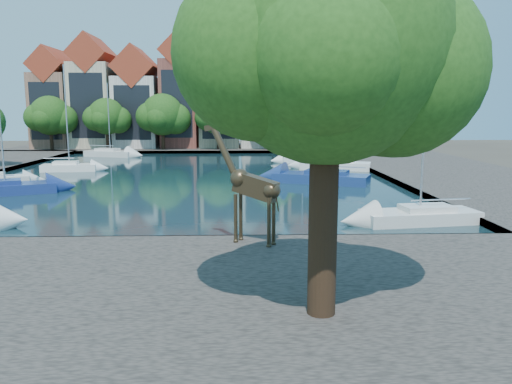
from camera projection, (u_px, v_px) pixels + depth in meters
ground at (127, 246)px, 22.87m from camera, size 160.00×160.00×0.00m
water_basin at (185, 176)px, 46.53m from camera, size 38.00×50.00×0.08m
near_quay at (77, 298)px, 15.93m from camera, size 50.00×14.00×0.50m
far_quay at (207, 148)px, 78.05m from camera, size 60.00×16.00×0.50m
right_quay at (449, 173)px, 47.24m from camera, size 14.00×52.00×0.50m
plane_tree at (331, 52)px, 12.96m from camera, size 8.32×6.40×10.62m
townhouse_west_end at (56, 102)px, 76.19m from camera, size 5.44×9.18×14.93m
townhouse_west_mid at (95, 96)px, 76.23m from camera, size 5.94×9.18×16.79m
townhouse_west_inner at (138, 102)px, 76.57m from camera, size 6.43×9.18×15.15m
townhouse_center at (180, 95)px, 76.60m from camera, size 5.44×9.18×16.93m
townhouse_east_inner at (220, 100)px, 76.88m from camera, size 5.94×9.18×15.79m
townhouse_east_mid at (262, 97)px, 77.01m from camera, size 6.43×9.18×16.65m
townhouse_east_end at (303, 104)px, 77.37m from camera, size 5.44×9.18×14.43m
far_tree_far_west at (51, 117)px, 71.16m from camera, size 7.28×5.60×7.68m
far_tree_west at (107, 118)px, 71.42m from camera, size 6.76×5.20×7.36m
far_tree_mid_west at (163, 116)px, 71.62m from camera, size 7.80×6.00×8.00m
far_tree_mid_east at (219, 117)px, 71.89m from camera, size 7.02×5.40×7.52m
far_tree_east at (274, 116)px, 72.11m from camera, size 7.54×5.80×7.84m
far_tree_far_east at (329, 117)px, 72.38m from camera, size 6.76×5.20×7.36m
giraffe_statue at (250, 186)px, 21.21m from camera, size 3.26×2.09×5.09m
sailboat_left_b at (5, 186)px, 36.44m from camera, size 7.20×5.00×12.54m
sailboat_left_d at (69, 165)px, 50.09m from camera, size 5.48×2.38×10.48m
sailboat_left_e at (110, 152)px, 65.79m from camera, size 7.13×4.49×9.52m
sailboat_right_a at (420, 213)px, 27.16m from camera, size 6.55×3.08×10.41m
sailboat_right_b at (321, 176)px, 42.04m from camera, size 8.38×5.59×12.11m
sailboat_right_c at (335, 164)px, 51.45m from camera, size 7.47×4.40×11.45m
sailboat_right_d at (303, 157)px, 58.90m from camera, size 6.06×3.59×8.09m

